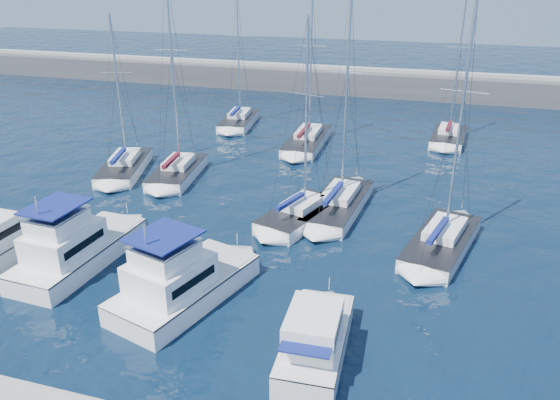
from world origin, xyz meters
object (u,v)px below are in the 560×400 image
(motor_yacht_port_inner, at_px, (74,249))
(sailboat_mid_e, at_px, (442,242))
(motor_yacht_port_outer, at_px, (0,244))
(sailboat_mid_d, at_px, (338,204))
(motor_yacht_stbd_outer, at_px, (315,341))
(sailboat_mid_c, at_px, (299,214))
(sailboat_back_b, at_px, (307,140))
(sailboat_back_a, at_px, (239,120))
(motor_yacht_stbd_inner, at_px, (180,283))
(sailboat_mid_a, at_px, (125,167))
(sailboat_mid_b, at_px, (178,171))
(sailboat_back_c, at_px, (448,137))

(motor_yacht_port_inner, relative_size, sailboat_mid_e, 0.58)
(motor_yacht_port_outer, bearing_deg, sailboat_mid_d, 36.99)
(sailboat_mid_d, bearing_deg, motor_yacht_stbd_outer, -77.75)
(motor_yacht_port_outer, distance_m, sailboat_mid_c, 18.86)
(motor_yacht_port_inner, xyz_separation_m, sailboat_back_b, (7.35, 26.70, -0.62))
(motor_yacht_port_inner, bearing_deg, sailboat_back_a, 96.51)
(sailboat_mid_d, bearing_deg, motor_yacht_port_inner, -132.44)
(motor_yacht_stbd_outer, xyz_separation_m, sailboat_mid_d, (-2.07, 16.15, -0.42))
(sailboat_mid_e, relative_size, sailboat_back_b, 1.04)
(motor_yacht_port_inner, distance_m, motor_yacht_stbd_inner, 7.72)
(sailboat_mid_a, relative_size, sailboat_back_a, 0.88)
(sailboat_mid_c, bearing_deg, sailboat_mid_a, -179.78)
(motor_yacht_port_outer, relative_size, sailboat_mid_e, 0.43)
(motor_yacht_port_outer, xyz_separation_m, sailboat_mid_b, (4.01, 15.41, -0.39))
(sailboat_mid_a, bearing_deg, motor_yacht_port_outer, -103.05)
(motor_yacht_stbd_outer, relative_size, sailboat_back_a, 0.44)
(motor_yacht_stbd_inner, relative_size, sailboat_back_b, 0.60)
(motor_yacht_stbd_inner, bearing_deg, sailboat_mid_e, 53.27)
(sailboat_mid_c, bearing_deg, sailboat_back_a, 137.34)
(sailboat_mid_e, bearing_deg, motor_yacht_port_outer, -147.30)
(sailboat_mid_c, xyz_separation_m, sailboat_mid_d, (2.22, 2.53, -0.01))
(motor_yacht_stbd_inner, bearing_deg, sailboat_mid_b, 133.01)
(motor_yacht_stbd_inner, height_order, sailboat_mid_c, sailboat_mid_c)
(sailboat_back_a, xyz_separation_m, sailboat_back_b, (9.05, -4.99, -0.02))
(sailboat_mid_d, height_order, sailboat_back_a, sailboat_mid_d)
(motor_yacht_stbd_inner, xyz_separation_m, motor_yacht_stbd_outer, (7.78, -2.35, -0.19))
(motor_yacht_port_outer, xyz_separation_m, motor_yacht_stbd_outer, (20.21, -3.51, 0.00))
(motor_yacht_port_inner, relative_size, sailboat_mid_a, 0.69)
(sailboat_back_a, distance_m, sailboat_back_b, 10.33)
(sailboat_mid_b, relative_size, sailboat_mid_c, 1.19)
(sailboat_mid_a, relative_size, sailboat_mid_c, 0.96)
(motor_yacht_port_outer, distance_m, motor_yacht_stbd_outer, 20.52)
(sailboat_mid_c, xyz_separation_m, sailboat_back_b, (-3.69, 17.02, -0.02))
(motor_yacht_port_inner, relative_size, sailboat_mid_b, 0.55)
(motor_yacht_stbd_inner, height_order, sailboat_mid_a, sailboat_mid_a)
(sailboat_mid_b, xyz_separation_m, sailboat_back_b, (8.21, 11.71, -0.04))
(motor_yacht_port_inner, relative_size, sailboat_mid_c, 0.66)
(sailboat_back_c, bearing_deg, sailboat_mid_d, -105.84)
(sailboat_mid_b, xyz_separation_m, sailboat_back_c, (21.49, 16.84, -0.02))
(motor_yacht_port_outer, height_order, sailboat_back_b, sailboat_back_b)
(sailboat_back_a, bearing_deg, sailboat_mid_e, -53.58)
(motor_yacht_stbd_outer, bearing_deg, motor_yacht_port_outer, 167.34)
(sailboat_mid_c, bearing_deg, motor_yacht_stbd_outer, -55.20)
(sailboat_mid_d, relative_size, sailboat_back_a, 1.04)
(motor_yacht_port_inner, height_order, sailboat_back_b, sailboat_back_b)
(motor_yacht_port_inner, distance_m, sailboat_back_a, 31.74)
(motor_yacht_port_inner, bearing_deg, sailboat_mid_b, 96.73)
(motor_yacht_port_inner, xyz_separation_m, sailboat_mid_a, (-5.77, 14.84, -0.63))
(sailboat_mid_a, height_order, sailboat_mid_b, sailboat_mid_b)
(sailboat_mid_a, bearing_deg, sailboat_back_b, 25.71)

